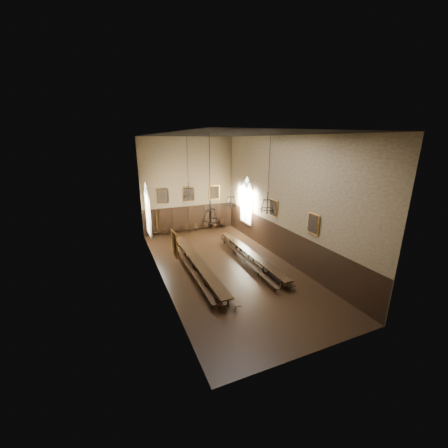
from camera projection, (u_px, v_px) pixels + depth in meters
floor at (226, 267)px, 19.55m from camera, size 9.00×18.00×0.02m
ceiling at (226, 134)px, 16.91m from camera, size 9.00×18.00×0.02m
wall_back at (188, 186)px, 26.15m from camera, size 9.00×0.02×9.00m
wall_front at (322, 256)px, 10.31m from camera, size 9.00×0.02×9.00m
wall_left at (158, 212)px, 16.54m from camera, size 0.02×18.00×9.00m
wall_right at (283, 200)px, 19.93m from camera, size 0.02×18.00×9.00m
wainscot_panelling at (226, 251)px, 19.18m from camera, size 9.00×18.00×2.50m
table_left at (197, 266)px, 18.84m from camera, size 0.80×10.47×0.82m
table_right at (251, 257)px, 20.32m from camera, size 0.71×9.46×0.74m
bench_left_outer at (191, 270)px, 18.53m from camera, size 0.43×9.38×0.42m
bench_left_inner at (208, 269)px, 18.68m from camera, size 0.49×10.06×0.45m
bench_right_inner at (245, 260)px, 20.09m from camera, size 0.67×9.29×0.42m
bench_right_outer at (257, 258)px, 20.43m from camera, size 0.63×9.45×0.43m
chair_0 at (156, 234)px, 25.66m from camera, size 0.45×0.45×0.91m
chair_1 at (166, 233)px, 25.97m from camera, size 0.47×0.47×0.97m
chair_2 at (177, 231)px, 26.41m from camera, size 0.47×0.47×0.88m
chair_3 at (188, 230)px, 26.77m from camera, size 0.44×0.44×0.86m
chair_4 at (196, 229)px, 27.11m from camera, size 0.50×0.50×0.88m
chair_5 at (206, 227)px, 27.55m from camera, size 0.52×0.52×0.93m
chair_6 at (215, 226)px, 27.91m from camera, size 0.45×0.45×0.97m
chair_7 at (223, 226)px, 28.20m from camera, size 0.43×0.43×0.86m
chandelier_back_left at (189, 192)px, 19.80m from camera, size 0.79×0.79×4.33m
chandelier_back_right at (231, 200)px, 21.57m from camera, size 0.93×0.93×5.36m
chandelier_front_left at (210, 215)px, 15.16m from camera, size 0.89×0.89×4.74m
chandelier_front_right at (267, 205)px, 16.91m from camera, size 0.88×0.88×4.58m
portrait_back_0 at (162, 196)px, 25.30m from camera, size 1.10×0.12×1.40m
portrait_back_1 at (189, 194)px, 26.27m from camera, size 1.10×0.12×1.40m
portrait_back_2 at (214, 192)px, 27.25m from camera, size 1.10×0.12×1.40m
portrait_left_0 at (158, 221)px, 17.70m from camera, size 0.12×1.00×1.30m
portrait_left_1 at (174, 244)px, 13.74m from camera, size 0.12×1.00×1.30m
portrait_right_0 at (273, 208)px, 20.99m from camera, size 0.12×1.00×1.30m
portrait_right_1 at (313, 224)px, 17.04m from camera, size 0.12×1.00×1.30m
window_right at (247, 200)px, 25.06m from camera, size 0.20×2.20×4.60m
window_left at (147, 210)px, 21.72m from camera, size 0.20×2.20×4.60m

